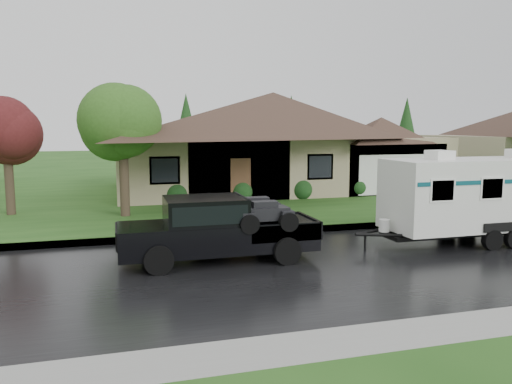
# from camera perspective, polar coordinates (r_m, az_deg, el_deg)

# --- Properties ---
(ground) EXTENTS (140.00, 140.00, 0.00)m
(ground) POSITION_cam_1_polar(r_m,az_deg,el_deg) (16.28, 10.32, -5.95)
(ground) COLOR #224C17
(ground) RESTS_ON ground
(road) EXTENTS (140.00, 8.00, 0.01)m
(road) POSITION_cam_1_polar(r_m,az_deg,el_deg) (14.57, 13.81, -7.62)
(road) COLOR black
(road) RESTS_ON ground
(curb) EXTENTS (140.00, 0.50, 0.15)m
(curb) POSITION_cam_1_polar(r_m,az_deg,el_deg) (18.26, 7.22, -4.19)
(curb) COLOR gray
(curb) RESTS_ON ground
(lawn) EXTENTS (140.00, 26.00, 0.15)m
(lawn) POSITION_cam_1_polar(r_m,az_deg,el_deg) (30.25, -2.25, 0.48)
(lawn) COLOR #224C17
(lawn) RESTS_ON ground
(house_main) EXTENTS (19.44, 10.80, 6.90)m
(house_main) POSITION_cam_1_polar(r_m,az_deg,el_deg) (29.55, 2.61, 7.15)
(house_main) COLOR tan
(house_main) RESTS_ON lawn
(tree_left_green) EXTENTS (3.23, 3.23, 5.35)m
(tree_left_green) POSITION_cam_1_polar(r_m,az_deg,el_deg) (20.71, -15.02, 7.52)
(tree_left_green) COLOR #382B1E
(tree_left_green) RESTS_ON lawn
(tree_red) EXTENTS (2.93, 2.93, 4.84)m
(tree_red) POSITION_cam_1_polar(r_m,az_deg,el_deg) (22.70, -26.65, 6.07)
(tree_red) COLOR #382B1E
(tree_red) RESTS_ON lawn
(shrub_row) EXTENTS (13.60, 1.00, 1.00)m
(shrub_row) POSITION_cam_1_polar(r_m,az_deg,el_deg) (25.36, 5.18, 0.42)
(shrub_row) COLOR #143814
(shrub_row) RESTS_ON lawn
(pickup_truck) EXTENTS (5.45, 2.07, 1.82)m
(pickup_truck) POSITION_cam_1_polar(r_m,az_deg,el_deg) (13.95, -4.75, -4.01)
(pickup_truck) COLOR black
(pickup_truck) RESTS_ON ground
(travel_trailer) EXTENTS (6.72, 2.36, 3.01)m
(travel_trailer) POSITION_cam_1_polar(r_m,az_deg,el_deg) (17.75, 24.33, -0.14)
(travel_trailer) COLOR silver
(travel_trailer) RESTS_ON ground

